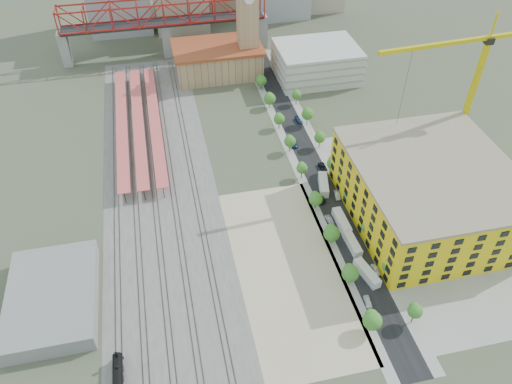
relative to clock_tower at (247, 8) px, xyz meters
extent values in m
plane|color=#474C38|center=(-8.00, -79.99, -28.70)|extent=(400.00, 400.00, 0.00)
cube|color=#605E59|center=(-44.00, -62.49, -28.67)|extent=(36.00, 165.00, 0.06)
cube|color=tan|center=(-12.00, -111.49, -28.67)|extent=(28.00, 67.00, 0.06)
cube|color=black|center=(8.00, -64.99, -28.67)|extent=(12.00, 170.00, 0.06)
cube|color=gray|center=(2.50, -64.99, -28.68)|extent=(3.00, 170.00, 0.04)
cube|color=gray|center=(13.50, -64.99, -28.68)|extent=(3.00, 170.00, 0.04)
cube|color=gray|center=(37.00, -99.99, -28.67)|extent=(50.00, 90.00, 0.06)
cube|color=#382B23|center=(-58.72, -62.49, -28.55)|extent=(0.12, 160.00, 0.18)
cube|color=#382B23|center=(-57.28, -62.49, -28.55)|extent=(0.12, 160.00, 0.18)
cube|color=#382B23|center=(-52.72, -62.49, -28.55)|extent=(0.12, 160.00, 0.18)
cube|color=#382B23|center=(-51.28, -62.49, -28.55)|extent=(0.12, 160.00, 0.18)
cube|color=#382B23|center=(-46.72, -62.49, -28.55)|extent=(0.12, 160.00, 0.18)
cube|color=#382B23|center=(-45.28, -62.49, -28.55)|extent=(0.12, 160.00, 0.18)
cube|color=#382B23|center=(-40.72, -62.49, -28.55)|extent=(0.12, 160.00, 0.18)
cube|color=#382B23|center=(-39.28, -62.49, -28.55)|extent=(0.12, 160.00, 0.18)
cube|color=#382B23|center=(-33.72, -62.49, -28.55)|extent=(0.12, 160.00, 0.18)
cube|color=#382B23|center=(-32.28, -62.49, -28.55)|extent=(0.12, 160.00, 0.18)
cube|color=#D75353|center=(-55.00, -34.99, -24.70)|extent=(4.00, 80.00, 0.25)
cylinder|color=black|center=(-55.00, -34.99, -26.70)|extent=(0.24, 0.24, 4.00)
cube|color=#D75353|center=(-49.00, -34.99, -24.70)|extent=(4.00, 80.00, 0.25)
cylinder|color=black|center=(-49.00, -34.99, -26.70)|extent=(0.24, 0.24, 4.00)
cube|color=#D75353|center=(-43.00, -34.99, -24.70)|extent=(4.00, 80.00, 0.25)
cylinder|color=black|center=(-43.00, -34.99, -26.70)|extent=(0.24, 0.24, 4.00)
cube|color=tan|center=(-13.00, 2.01, -22.70)|extent=(36.00, 22.00, 12.00)
cube|color=brown|center=(-13.00, 2.01, -16.20)|extent=(38.00, 24.00, 1.20)
cube|color=tan|center=(0.00, 0.01, -8.70)|extent=(8.00, 8.00, 40.00)
cube|color=silver|center=(28.00, -9.99, -21.70)|extent=(34.00, 26.00, 14.00)
cube|color=gray|center=(-78.00, 25.01, -21.20)|extent=(4.00, 6.00, 15.00)
cube|color=gray|center=(12.00, 25.01, -21.20)|extent=(4.00, 6.00, 15.00)
cube|color=gray|center=(-33.00, 25.01, -21.20)|extent=(4.00, 6.00, 15.00)
cube|color=black|center=(-33.00, 25.01, -13.20)|extent=(90.00, 9.00, 1.00)
cube|color=yellow|center=(34.00, -99.99, -19.70)|extent=(44.00, 50.00, 18.00)
cube|color=gray|center=(34.00, -99.99, -10.30)|extent=(44.60, 50.60, 0.80)
cube|color=gray|center=(-74.00, -109.99, -26.20)|extent=(22.00, 32.00, 5.00)
ellipsoid|color=#4C6B59|center=(-88.00, 180.01, -96.70)|extent=(396.00, 216.00, 180.00)
ellipsoid|color=#4C6B59|center=(32.00, 180.01, -120.70)|extent=(484.00, 264.00, 220.00)
ellipsoid|color=#4C6B59|center=(152.00, 180.01, -98.70)|extent=(418.00, 228.00, 190.00)
cylinder|color=black|center=(-58.00, -135.50, -26.43)|extent=(2.36, 11.31, 2.36)
cylinder|color=black|center=(-58.00, -130.78, -24.74)|extent=(0.66, 0.66, 1.51)
sphere|color=black|center=(-58.00, -133.61, -25.21)|extent=(0.94, 0.94, 0.94)
cone|color=black|center=(-58.00, -129.09, -27.85)|extent=(2.45, 1.51, 2.45)
cube|color=yellow|center=(56.77, -75.87, -7.46)|extent=(1.51, 1.51, 42.46)
cube|color=black|center=(56.77, -75.87, 14.71)|extent=(2.36, 2.36, 1.89)
cube|color=yellow|center=(38.89, -77.12, 15.65)|extent=(35.85, 3.63, 1.13)
cube|color=yellow|center=(62.42, -75.47, 15.65)|extent=(11.38, 1.92, 1.13)
cube|color=yellow|center=(56.77, -75.87, 19.43)|extent=(0.47, 0.47, 7.55)
cube|color=silver|center=(8.00, -118.90, -27.38)|extent=(4.73, 9.95, 2.63)
cube|color=silver|center=(8.00, -107.77, -27.43)|extent=(2.82, 9.38, 2.54)
cube|color=silver|center=(8.00, -98.79, -27.32)|extent=(2.81, 10.12, 2.76)
cube|color=silver|center=(8.00, -81.44, -27.28)|extent=(5.09, 10.70, 2.83)
imported|color=white|center=(5.00, -127.29, -28.04)|extent=(1.97, 4.00, 1.31)
imported|color=gray|center=(5.00, -96.62, -28.04)|extent=(1.84, 4.13, 1.32)
imported|color=black|center=(5.00, -86.46, -27.90)|extent=(3.56, 6.11, 1.60)
imported|color=navy|center=(5.00, -56.61, -27.91)|extent=(2.47, 5.53, 1.58)
imported|color=white|center=(11.00, -117.93, -28.01)|extent=(1.76, 4.11, 1.38)
imported|color=#9D9DA3|center=(11.00, -86.54, -27.98)|extent=(2.10, 4.52, 1.43)
imported|color=black|center=(11.00, -71.97, -28.02)|extent=(2.28, 4.88, 1.35)
imported|color=navy|center=(11.00, -42.45, -28.02)|extent=(2.52, 4.88, 1.35)
camera|label=1|loc=(-39.85, -196.50, 78.38)|focal=35.00mm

